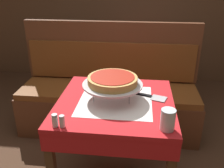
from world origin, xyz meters
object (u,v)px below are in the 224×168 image
(dining_table_rear, at_px, (139,47))
(pepper_shaker, at_px, (62,121))
(pizza_server, at_px, (147,96))
(salt_shaker, at_px, (55,120))
(water_glass_near, at_px, (168,120))
(dining_table_front, at_px, (115,113))
(booth_bench, at_px, (109,100))
(deep_dish_pizza, at_px, (113,80))
(condiment_caddy, at_px, (140,33))
(pizza_pan_stand, at_px, (113,85))

(dining_table_rear, height_order, pepper_shaker, pepper_shaker)
(pizza_server, relative_size, salt_shaker, 3.90)
(water_glass_near, bearing_deg, salt_shaker, -176.09)
(dining_table_front, xyz_separation_m, pepper_shaker, (-0.26, -0.34, 0.13))
(water_glass_near, distance_m, salt_shaker, 0.61)
(booth_bench, relative_size, salt_shaker, 23.59)
(deep_dish_pizza, relative_size, salt_shaker, 4.36)
(salt_shaker, height_order, condiment_caddy, condiment_caddy)
(salt_shaker, bearing_deg, dining_table_rear, 78.04)
(dining_table_front, distance_m, water_glass_near, 0.46)
(water_glass_near, bearing_deg, deep_dish_pizza, 135.42)
(pizza_server, bearing_deg, water_glass_near, -75.01)
(deep_dish_pizza, distance_m, pepper_shaker, 0.45)
(deep_dish_pizza, relative_size, pizza_server, 1.12)
(dining_table_front, bearing_deg, pizza_server, 22.59)
(salt_shaker, relative_size, condiment_caddy, 0.47)
(dining_table_front, distance_m, booth_bench, 0.87)
(dining_table_rear, xyz_separation_m, salt_shaker, (-0.44, -2.05, 0.14))
(deep_dish_pizza, distance_m, pizza_server, 0.27)
(water_glass_near, xyz_separation_m, pepper_shaker, (-0.57, -0.04, -0.03))
(dining_table_rear, height_order, salt_shaker, salt_shaker)
(pizza_server, relative_size, water_glass_near, 2.44)
(dining_table_front, distance_m, pepper_shaker, 0.45)
(booth_bench, relative_size, pepper_shaker, 25.26)
(pizza_pan_stand, bearing_deg, dining_table_rear, 84.59)
(water_glass_near, bearing_deg, dining_table_rear, 94.96)
(booth_bench, distance_m, water_glass_near, 1.28)
(pizza_pan_stand, height_order, condiment_caddy, condiment_caddy)
(pizza_server, height_order, water_glass_near, water_glass_near)
(deep_dish_pizza, bearing_deg, pizza_pan_stand, 180.00)
(deep_dish_pizza, xyz_separation_m, water_glass_near, (0.33, -0.33, -0.07))
(dining_table_rear, bearing_deg, deep_dish_pizza, -95.41)
(salt_shaker, bearing_deg, pizza_server, 40.28)
(pizza_server, distance_m, pepper_shaker, 0.63)
(pizza_server, bearing_deg, pepper_shaker, -137.36)
(dining_table_front, relative_size, pepper_shaker, 10.97)
(water_glass_near, distance_m, pepper_shaker, 0.57)
(booth_bench, relative_size, condiment_caddy, 11.16)
(pizza_pan_stand, relative_size, pepper_shaker, 5.69)
(pizza_pan_stand, height_order, deep_dish_pizza, deep_dish_pizza)
(pepper_shaker, height_order, condiment_caddy, condiment_caddy)
(deep_dish_pizza, bearing_deg, salt_shaker, -126.62)
(dining_table_front, relative_size, condiment_caddy, 4.85)
(dining_table_front, bearing_deg, pepper_shaker, -127.04)
(pizza_pan_stand, xyz_separation_m, deep_dish_pizza, (0.00, 0.00, 0.04))
(dining_table_rear, distance_m, pizza_server, 1.63)
(booth_bench, relative_size, pizza_server, 6.05)
(deep_dish_pizza, relative_size, condiment_caddy, 2.07)
(dining_table_front, bearing_deg, deep_dish_pizza, 129.64)
(dining_table_front, xyz_separation_m, dining_table_rear, (0.14, 1.71, -0.00))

